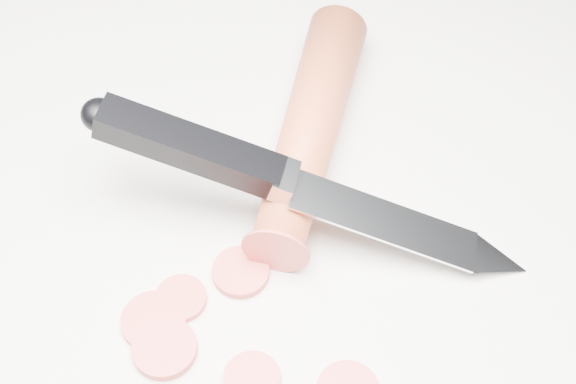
{
  "coord_description": "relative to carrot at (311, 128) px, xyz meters",
  "views": [
    {
      "loc": [
        0.01,
        -0.25,
        0.44
      ],
      "look_at": [
        0.04,
        0.06,
        0.02
      ],
      "focal_mm": 50.0,
      "sensor_mm": 36.0,
      "label": 1
    }
  ],
  "objects": [
    {
      "name": "ground",
      "position": [
        -0.06,
        -0.11,
        -0.02
      ],
      "size": [
        2.4,
        2.4,
        0.0
      ],
      "primitive_type": "plane",
      "color": "silver",
      "rests_on": "ground"
    },
    {
      "name": "carrot_slice_1",
      "position": [
        -0.11,
        -0.13,
        -0.02
      ],
      "size": [
        0.04,
        0.04,
        0.01
      ],
      "primitive_type": "cylinder",
      "color": "#D4443C",
      "rests_on": "ground"
    },
    {
      "name": "carrot_slice_2",
      "position": [
        -0.05,
        -0.1,
        -0.02
      ],
      "size": [
        0.04,
        0.04,
        0.01
      ],
      "primitive_type": "cylinder",
      "color": "#D4443C",
      "rests_on": "ground"
    },
    {
      "name": "carrot_slice_3",
      "position": [
        -0.05,
        -0.17,
        -0.02
      ],
      "size": [
        0.03,
        0.03,
        0.01
      ],
      "primitive_type": "cylinder",
      "color": "#D4443C",
      "rests_on": "ground"
    },
    {
      "name": "kitchen_knife",
      "position": [
        -0.01,
        -0.07,
        0.02
      ],
      "size": [
        0.28,
        0.12,
        0.09
      ],
      "primitive_type": null,
      "color": "silver",
      "rests_on": "ground"
    },
    {
      "name": "carrot",
      "position": [
        0.0,
        0.0,
        0.0
      ],
      "size": [
        0.1,
        0.21,
        0.04
      ],
      "primitive_type": "cylinder",
      "rotation": [
        1.57,
        0.0,
        -0.32
      ],
      "color": "#C34621",
      "rests_on": "ground"
    },
    {
      "name": "carrot_slice_7",
      "position": [
        -0.1,
        -0.15,
        -0.02
      ],
      "size": [
        0.04,
        0.04,
        0.01
      ],
      "primitive_type": "cylinder",
      "color": "#D4443C",
      "rests_on": "ground"
    },
    {
      "name": "carrot_slice_5",
      "position": [
        -0.09,
        -0.11,
        -0.02
      ],
      "size": [
        0.03,
        0.03,
        0.01
      ],
      "primitive_type": "cylinder",
      "color": "#D4443C",
      "rests_on": "ground"
    }
  ]
}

